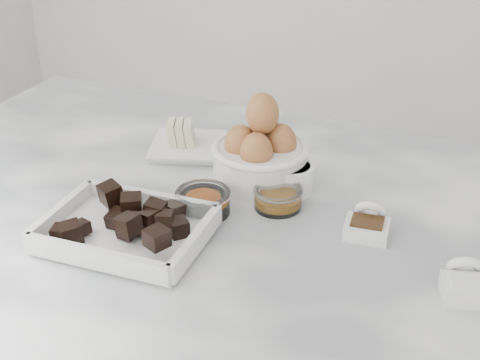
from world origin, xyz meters
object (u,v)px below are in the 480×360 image
chocolate_dish (126,225)px  salt_spoon (467,283)px  butter_plate (187,141)px  sugar_ramekin (291,176)px  honey_bowl (278,197)px  vanilla_spoon (368,224)px  egg_bowl (260,153)px  zest_bowl (203,201)px

chocolate_dish → salt_spoon: chocolate_dish is taller
butter_plate → sugar_ramekin: butter_plate is taller
chocolate_dish → sugar_ramekin: size_ratio=3.13×
sugar_ramekin → honey_bowl: 0.06m
vanilla_spoon → salt_spoon: (0.14, -0.09, 0.00)m
butter_plate → egg_bowl: bearing=-18.6°
sugar_ramekin → egg_bowl: 0.06m
zest_bowl → salt_spoon: salt_spoon is taller
zest_bowl → salt_spoon: 0.39m
butter_plate → sugar_ramekin: (0.22, -0.07, 0.01)m
zest_bowl → vanilla_spoon: vanilla_spoon is taller
honey_bowl → sugar_ramekin: bearing=90.2°
chocolate_dish → salt_spoon: size_ratio=2.67×
vanilla_spoon → butter_plate: bearing=158.3°
chocolate_dish → zest_bowl: (0.07, 0.11, -0.00)m
egg_bowl → honey_bowl: (0.06, -0.07, -0.03)m
egg_bowl → vanilla_spoon: (0.20, -0.09, -0.03)m
butter_plate → sugar_ramekin: size_ratio=2.18×
honey_bowl → zest_bowl: 0.11m
sugar_ramekin → vanilla_spoon: 0.16m
sugar_ramekin → vanilla_spoon: vanilla_spoon is taller
chocolate_dish → butter_plate: bearing=100.5°
egg_bowl → honey_bowl: bearing=-51.0°
chocolate_dish → honey_bowl: size_ratio=3.04×
chocolate_dish → salt_spoon: (0.45, 0.06, -0.01)m
honey_bowl → vanilla_spoon: 0.14m
butter_plate → vanilla_spoon: 0.39m
chocolate_dish → sugar_ramekin: 0.28m
egg_bowl → vanilla_spoon: size_ratio=1.99×
egg_bowl → vanilla_spoon: egg_bowl is taller
chocolate_dish → vanilla_spoon: size_ratio=2.93×
egg_bowl → chocolate_dish: bearing=-114.2°
sugar_ramekin → zest_bowl: (-0.10, -0.12, -0.00)m
chocolate_dish → butter_plate: chocolate_dish is taller
chocolate_dish → zest_bowl: bearing=58.5°
honey_bowl → salt_spoon: bearing=-20.4°
honey_bowl → vanilla_spoon: bearing=-7.5°
honey_bowl → zest_bowl: zest_bowl is taller
chocolate_dish → honey_bowl: chocolate_dish is taller
sugar_ramekin → zest_bowl: sugar_ramekin is taller
sugar_ramekin → honey_bowl: sugar_ramekin is taller
egg_bowl → salt_spoon: (0.34, -0.18, -0.03)m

